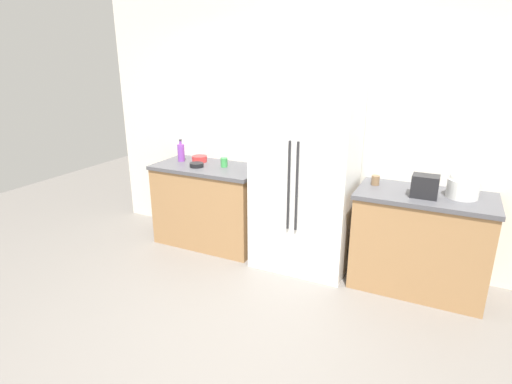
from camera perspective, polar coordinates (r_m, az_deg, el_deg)
The scene contains 12 objects.
ground_plane at distance 3.38m, azimuth -4.07°, elevation -19.72°, with size 10.05×10.05×0.00m, color slate.
kitchen_back_panel at distance 4.37m, azimuth 7.60°, elevation 10.46°, with size 5.02×0.10×2.98m, color silver.
counter_left at distance 4.73m, azimuth -6.42°, elevation -1.75°, with size 1.22×0.65×0.92m.
counter_right at distance 4.08m, azimuth 21.80°, elevation -6.42°, with size 1.18×0.65×0.92m.
refrigerator at distance 4.08m, azimuth 6.84°, elevation 2.05°, with size 0.95×0.68×1.89m.
toaster at distance 3.80m, azimuth 22.46°, elevation 0.75°, with size 0.22×0.16×0.19m, color black.
rice_cooker at distance 3.92m, azimuth 26.94°, elevation 1.08°, with size 0.26×0.26×0.28m.
bottle_a at distance 4.83m, azimuth -10.40°, elevation 5.46°, with size 0.08×0.08×0.25m.
cup_a at distance 4.03m, azimuth 16.29°, elevation 1.58°, with size 0.08×0.08×0.09m, color brown.
cup_b at distance 4.52m, azimuth -4.47°, elevation 4.14°, with size 0.08×0.08×0.10m, color green.
bowl_a at distance 4.77m, azimuth -7.87°, elevation 4.60°, with size 0.17×0.17×0.07m, color red.
bowl_b at distance 4.55m, azimuth -8.27°, elevation 3.75°, with size 0.15×0.15×0.05m, color black.
Camera 1 is at (1.36, -2.29, 2.08)m, focal length 28.74 mm.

